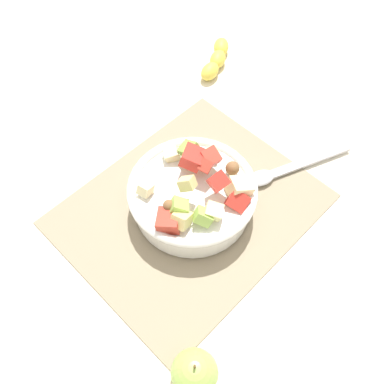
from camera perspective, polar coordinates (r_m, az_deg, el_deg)
The scene contains 6 objects.
ground_plane at distance 0.84m, azimuth -0.26°, elevation -2.29°, with size 2.40×2.40×0.00m, color silver.
placemat at distance 0.84m, azimuth -0.27°, elevation -2.19°, with size 0.46×0.38×0.01m, color gray.
salad_bowl at distance 0.80m, azimuth 0.10°, elevation -0.31°, with size 0.24×0.24×0.12m.
serving_spoon at distance 0.90m, azimuth 11.81°, elevation 2.81°, with size 0.23×0.11×0.01m.
whole_apple at distance 0.70m, azimuth 0.33°, elevation -22.47°, with size 0.07×0.07×0.08m.
banana_whole at distance 1.10m, azimuth 3.19°, elevation 16.91°, with size 0.15×0.10×0.04m.
Camera 1 is at (0.30, 0.31, 0.72)m, focal length 40.93 mm.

